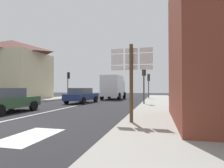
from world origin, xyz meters
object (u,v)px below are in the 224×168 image
(sedan_far, at_px, (82,95))
(delivery_truck, at_px, (113,87))
(traffic_light_far_left, at_px, (68,79))
(traffic_light_near_right, at_px, (144,76))
(route_sign_post, at_px, (131,74))
(sedan_near, at_px, (5,100))
(traffic_light_far_right, at_px, (149,81))

(sedan_far, xyz_separation_m, delivery_truck, (1.56, 6.84, 0.89))
(traffic_light_far_left, xyz_separation_m, traffic_light_near_right, (10.86, -7.38, -0.16))
(route_sign_post, bearing_deg, sedan_near, 166.78)
(sedan_far, distance_m, traffic_light_far_left, 8.33)
(sedan_far, xyz_separation_m, route_sign_post, (6.24, -9.68, 1.24))
(traffic_light_far_right, bearing_deg, sedan_near, -116.26)
(sedan_far, distance_m, route_sign_post, 11.58)
(traffic_light_far_right, relative_size, traffic_light_near_right, 0.95)
(delivery_truck, distance_m, route_sign_post, 17.17)
(sedan_near, xyz_separation_m, traffic_light_far_right, (7.55, 15.29, 1.66))
(sedan_far, bearing_deg, traffic_light_far_left, 126.03)
(delivery_truck, bearing_deg, traffic_light_far_right, 7.26)
(traffic_light_far_left, relative_size, traffic_light_far_right, 1.11)
(route_sign_post, height_order, traffic_light_far_right, traffic_light_far_right)
(traffic_light_far_left, height_order, traffic_light_far_right, traffic_light_far_left)
(traffic_light_far_left, distance_m, traffic_light_near_right, 13.13)
(traffic_light_far_left, bearing_deg, sedan_far, -53.97)
(sedan_near, height_order, route_sign_post, route_sign_post)
(traffic_light_near_right, bearing_deg, traffic_light_far_right, 90.00)
(traffic_light_near_right, bearing_deg, sedan_near, -137.00)
(sedan_far, relative_size, delivery_truck, 0.86)
(sedan_far, height_order, delivery_truck, delivery_truck)
(route_sign_post, bearing_deg, traffic_light_near_right, 90.92)
(traffic_light_far_right, distance_m, traffic_light_near_right, 8.26)
(sedan_near, height_order, traffic_light_far_left, traffic_light_far_left)
(sedan_near, relative_size, traffic_light_far_right, 1.28)
(traffic_light_near_right, bearing_deg, route_sign_post, -89.08)
(sedan_far, relative_size, traffic_light_far_left, 1.19)
(sedan_far, height_order, traffic_light_near_right, traffic_light_near_right)
(route_sign_post, bearing_deg, delivery_truck, 105.79)
(sedan_near, xyz_separation_m, sedan_far, (1.45, 7.87, 0.00))
(traffic_light_far_left, bearing_deg, traffic_light_far_right, 4.59)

